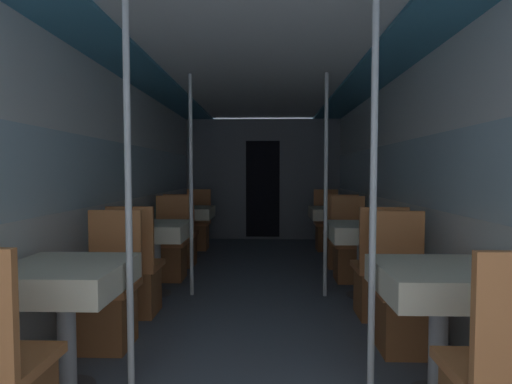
% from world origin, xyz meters
% --- Properties ---
extents(wall_left, '(0.05, 8.35, 2.29)m').
position_xyz_m(wall_left, '(-1.49, 2.78, 1.16)').
color(wall_left, silver).
rests_on(wall_left, ground_plane).
extents(wall_right, '(0.05, 8.35, 2.29)m').
position_xyz_m(wall_right, '(1.49, 2.78, 1.16)').
color(wall_right, silver).
rests_on(wall_right, ground_plane).
extents(ceiling_panel, '(2.98, 8.35, 0.07)m').
position_xyz_m(ceiling_panel, '(0.00, 2.78, 2.33)').
color(ceiling_panel, silver).
rests_on(ceiling_panel, wall_left).
extents(bulkhead_far, '(2.92, 0.09, 2.29)m').
position_xyz_m(bulkhead_far, '(0.00, 6.05, 1.14)').
color(bulkhead_far, slate).
rests_on(bulkhead_far, ground_plane).
extents(dining_table_left_0, '(0.68, 0.68, 0.75)m').
position_xyz_m(dining_table_left_0, '(-1.07, 0.67, 0.64)').
color(dining_table_left_0, '#4C4C51').
rests_on(dining_table_left_0, ground_plane).
extents(chair_left_far_0, '(0.41, 0.41, 0.99)m').
position_xyz_m(chair_left_far_0, '(-1.07, 1.27, 0.30)').
color(chair_left_far_0, '#9C5B31').
rests_on(chair_left_far_0, ground_plane).
extents(support_pole_left_0, '(0.04, 0.04, 2.29)m').
position_xyz_m(support_pole_left_0, '(-0.69, 0.67, 1.14)').
color(support_pole_left_0, silver).
rests_on(support_pole_left_0, ground_plane).
extents(dining_table_left_1, '(0.68, 0.68, 0.75)m').
position_xyz_m(dining_table_left_1, '(-1.07, 2.52, 0.64)').
color(dining_table_left_1, '#4C4C51').
rests_on(dining_table_left_1, ground_plane).
extents(chair_left_near_1, '(0.41, 0.41, 0.99)m').
position_xyz_m(chair_left_near_1, '(-1.07, 1.91, 0.30)').
color(chair_left_near_1, '#9C5B31').
rests_on(chair_left_near_1, ground_plane).
extents(chair_left_far_1, '(0.41, 0.41, 0.99)m').
position_xyz_m(chair_left_far_1, '(-1.07, 3.12, 0.30)').
color(chair_left_far_1, '#9C5B31').
rests_on(chair_left_far_1, ground_plane).
extents(support_pole_left_1, '(0.04, 0.04, 2.29)m').
position_xyz_m(support_pole_left_1, '(-0.69, 2.52, 1.14)').
color(support_pole_left_1, silver).
rests_on(support_pole_left_1, ground_plane).
extents(dining_table_left_2, '(0.68, 0.68, 0.75)m').
position_xyz_m(dining_table_left_2, '(-1.07, 4.37, 0.64)').
color(dining_table_left_2, '#4C4C51').
rests_on(dining_table_left_2, ground_plane).
extents(chair_left_near_2, '(0.41, 0.41, 0.99)m').
position_xyz_m(chair_left_near_2, '(-1.07, 3.76, 0.30)').
color(chair_left_near_2, '#9C5B31').
rests_on(chair_left_near_2, ground_plane).
extents(chair_left_far_2, '(0.41, 0.41, 0.99)m').
position_xyz_m(chair_left_far_2, '(-1.07, 4.97, 0.30)').
color(chair_left_far_2, '#9C5B31').
rests_on(chair_left_far_2, ground_plane).
extents(dining_table_right_0, '(0.68, 0.68, 0.75)m').
position_xyz_m(dining_table_right_0, '(1.07, 0.67, 0.64)').
color(dining_table_right_0, '#4C4C51').
rests_on(dining_table_right_0, ground_plane).
extents(chair_right_far_0, '(0.41, 0.41, 0.99)m').
position_xyz_m(chair_right_far_0, '(1.07, 1.27, 0.30)').
color(chair_right_far_0, '#9C5B31').
rests_on(chair_right_far_0, ground_plane).
extents(support_pole_right_0, '(0.04, 0.04, 2.29)m').
position_xyz_m(support_pole_right_0, '(0.69, 0.67, 1.14)').
color(support_pole_right_0, silver).
rests_on(support_pole_right_0, ground_plane).
extents(dining_table_right_1, '(0.68, 0.68, 0.75)m').
position_xyz_m(dining_table_right_1, '(1.07, 2.52, 0.64)').
color(dining_table_right_1, '#4C4C51').
rests_on(dining_table_right_1, ground_plane).
extents(chair_right_near_1, '(0.41, 0.41, 0.99)m').
position_xyz_m(chair_right_near_1, '(1.07, 1.91, 0.30)').
color(chair_right_near_1, '#9C5B31').
rests_on(chair_right_near_1, ground_plane).
extents(chair_right_far_1, '(0.41, 0.41, 0.99)m').
position_xyz_m(chair_right_far_1, '(1.07, 3.12, 0.30)').
color(chair_right_far_1, '#9C5B31').
rests_on(chair_right_far_1, ground_plane).
extents(support_pole_right_1, '(0.04, 0.04, 2.29)m').
position_xyz_m(support_pole_right_1, '(0.69, 2.52, 1.14)').
color(support_pole_right_1, silver).
rests_on(support_pole_right_1, ground_plane).
extents(dining_table_right_2, '(0.68, 0.68, 0.75)m').
position_xyz_m(dining_table_right_2, '(1.07, 4.37, 0.64)').
color(dining_table_right_2, '#4C4C51').
rests_on(dining_table_right_2, ground_plane).
extents(chair_right_near_2, '(0.41, 0.41, 0.99)m').
position_xyz_m(chair_right_near_2, '(1.07, 3.76, 0.30)').
color(chair_right_near_2, '#9C5B31').
rests_on(chair_right_near_2, ground_plane).
extents(chair_right_far_2, '(0.41, 0.41, 0.99)m').
position_xyz_m(chair_right_far_2, '(1.07, 4.97, 0.30)').
color(chair_right_far_2, '#9C5B31').
rests_on(chair_right_far_2, ground_plane).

